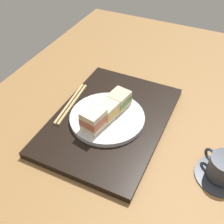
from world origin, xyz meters
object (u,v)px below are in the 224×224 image
sandwich_plate (107,118)px  sandwich_far (94,120)px  chopsticks_pair (71,103)px  sandwich_middle (107,110)px  coffee_cup (223,169)px  sandwich_near (119,99)px

sandwich_plate → sandwich_far: sandwich_far is taller
sandwich_plate → chopsticks_pair: bearing=-96.2°
sandwich_plate → chopsticks_pair: size_ratio=1.10×
sandwich_plate → sandwich_middle: bearing=-116.6°
sandwich_far → coffee_cup: (-1.24, 34.90, -3.46)cm
sandwich_plate → sandwich_near: 6.66cm
sandwich_near → coffee_cup: bearing=72.4°
chopsticks_pair → coffee_cup: (5.94, 46.79, 0.54)cm
chopsticks_pair → sandwich_plate: bearing=83.8°
sandwich_middle → sandwich_near: bearing=167.5°
sandwich_middle → sandwich_far: bearing=-12.5°
sandwich_near → chopsticks_pair: size_ratio=0.35×
coffee_cup → sandwich_near: bearing=-107.6°
sandwich_near → sandwich_far: bearing=-12.5°
sandwich_far → coffee_cup: sandwich_far is taller
sandwich_near → coffee_cup: 34.06cm
chopsticks_pair → coffee_cup: size_ratio=1.56×
sandwich_plate → chopsticks_pair: sandwich_plate is taller
sandwich_near → sandwich_far: (11.53, -2.56, 0.57)cm
sandwich_far → chopsticks_pair: size_ratio=0.35×
chopsticks_pair → sandwich_far: bearing=58.8°
sandwich_plate → coffee_cup: coffee_cup is taller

